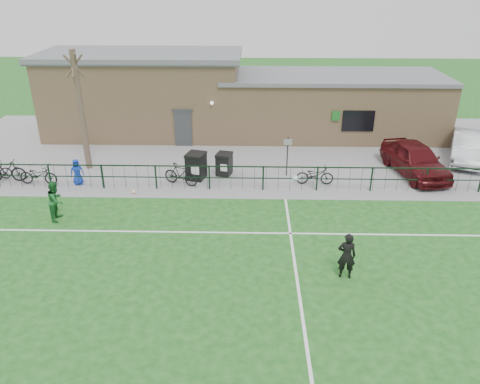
{
  "coord_description": "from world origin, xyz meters",
  "views": [
    {
      "loc": [
        0.41,
        -11.88,
        9.3
      ],
      "look_at": [
        0.0,
        5.0,
        1.3
      ],
      "focal_mm": 35.0,
      "sensor_mm": 36.0,
      "label": 1
    }
  ],
  "objects_px": {
    "car_maroon": "(415,159)",
    "bicycle_e": "(315,175)",
    "wheelie_bin_right": "(224,165)",
    "bicycle_b": "(6,171)",
    "bicycle_c": "(38,175)",
    "bare_tree": "(81,112)",
    "sign_post": "(287,156)",
    "bicycle_d": "(181,174)",
    "ball_ground": "(134,192)",
    "outfield_player": "(56,200)",
    "car_silver": "(468,147)",
    "spectator_child": "(77,172)",
    "wheelie_bin_left": "(196,167)"
  },
  "relations": [
    {
      "from": "wheelie_bin_left",
      "to": "ball_ground",
      "type": "distance_m",
      "value": 3.31
    },
    {
      "from": "bare_tree",
      "to": "bicycle_b",
      "type": "xyz_separation_m",
      "value": [
        -3.39,
        -1.87,
        -2.41
      ]
    },
    {
      "from": "bicycle_c",
      "to": "bicycle_e",
      "type": "height_order",
      "value": "bicycle_c"
    },
    {
      "from": "bare_tree",
      "to": "outfield_player",
      "type": "relative_size",
      "value": 3.58
    },
    {
      "from": "wheelie_bin_right",
      "to": "car_maroon",
      "type": "distance_m",
      "value": 9.53
    },
    {
      "from": "car_maroon",
      "to": "ball_ground",
      "type": "distance_m",
      "value": 13.85
    },
    {
      "from": "bare_tree",
      "to": "bicycle_e",
      "type": "bearing_deg",
      "value": -8.91
    },
    {
      "from": "bicycle_c",
      "to": "bicycle_e",
      "type": "distance_m",
      "value": 13.2
    },
    {
      "from": "wheelie_bin_right",
      "to": "outfield_player",
      "type": "height_order",
      "value": "outfield_player"
    },
    {
      "from": "car_maroon",
      "to": "outfield_player",
      "type": "bearing_deg",
      "value": -173.73
    },
    {
      "from": "sign_post",
      "to": "bicycle_b",
      "type": "xyz_separation_m",
      "value": [
        -13.61,
        -1.11,
        -0.43
      ]
    },
    {
      "from": "wheelie_bin_right",
      "to": "bicycle_c",
      "type": "relative_size",
      "value": 0.56
    },
    {
      "from": "bicycle_b",
      "to": "ball_ground",
      "type": "distance_m",
      "value": 6.56
    },
    {
      "from": "bicycle_c",
      "to": "ball_ground",
      "type": "relative_size",
      "value": 9.18
    },
    {
      "from": "spectator_child",
      "to": "wheelie_bin_right",
      "type": "bearing_deg",
      "value": -9.69
    },
    {
      "from": "car_maroon",
      "to": "bicycle_d",
      "type": "bearing_deg",
      "value": 176.61
    },
    {
      "from": "car_silver",
      "to": "ball_ground",
      "type": "distance_m",
      "value": 17.66
    },
    {
      "from": "car_maroon",
      "to": "bicycle_e",
      "type": "xyz_separation_m",
      "value": [
        -5.14,
        -1.36,
        -0.34
      ]
    },
    {
      "from": "bicycle_e",
      "to": "bicycle_d",
      "type": "bearing_deg",
      "value": 93.32
    },
    {
      "from": "bicycle_e",
      "to": "bicycle_b",
      "type": "bearing_deg",
      "value": 91.59
    },
    {
      "from": "bare_tree",
      "to": "ball_ground",
      "type": "relative_size",
      "value": 29.96
    },
    {
      "from": "wheelie_bin_left",
      "to": "wheelie_bin_right",
      "type": "bearing_deg",
      "value": 36.47
    },
    {
      "from": "bare_tree",
      "to": "bicycle_d",
      "type": "xyz_separation_m",
      "value": [
        5.09,
        -2.02,
        -2.45
      ]
    },
    {
      "from": "bicycle_e",
      "to": "spectator_child",
      "type": "distance_m",
      "value": 11.33
    },
    {
      "from": "wheelie_bin_right",
      "to": "bicycle_b",
      "type": "relative_size",
      "value": 0.55
    },
    {
      "from": "bare_tree",
      "to": "bicycle_e",
      "type": "relative_size",
      "value": 3.37
    },
    {
      "from": "bare_tree",
      "to": "bicycle_d",
      "type": "bearing_deg",
      "value": -21.65
    },
    {
      "from": "sign_post",
      "to": "bicycle_c",
      "type": "relative_size",
      "value": 1.09
    },
    {
      "from": "wheelie_bin_right",
      "to": "bicycle_c",
      "type": "distance_m",
      "value": 8.93
    },
    {
      "from": "outfield_player",
      "to": "wheelie_bin_right",
      "type": "bearing_deg",
      "value": -52.96
    },
    {
      "from": "car_silver",
      "to": "spectator_child",
      "type": "bearing_deg",
      "value": -147.48
    },
    {
      "from": "car_silver",
      "to": "bicycle_c",
      "type": "height_order",
      "value": "car_silver"
    },
    {
      "from": "car_maroon",
      "to": "bicycle_e",
      "type": "relative_size",
      "value": 2.65
    },
    {
      "from": "bare_tree",
      "to": "car_silver",
      "type": "height_order",
      "value": "bare_tree"
    },
    {
      "from": "sign_post",
      "to": "ball_ground",
      "type": "distance_m",
      "value": 7.6
    },
    {
      "from": "wheelie_bin_right",
      "to": "outfield_player",
      "type": "relative_size",
      "value": 0.62
    },
    {
      "from": "wheelie_bin_left",
      "to": "spectator_child",
      "type": "xyz_separation_m",
      "value": [
        -5.6,
        -0.85,
        0.02
      ]
    },
    {
      "from": "sign_post",
      "to": "bicycle_d",
      "type": "height_order",
      "value": "sign_post"
    },
    {
      "from": "wheelie_bin_left",
      "to": "bicycle_c",
      "type": "height_order",
      "value": "wheelie_bin_left"
    },
    {
      "from": "wheelie_bin_right",
      "to": "bicycle_d",
      "type": "height_order",
      "value": "bicycle_d"
    },
    {
      "from": "bicycle_e",
      "to": "ball_ground",
      "type": "relative_size",
      "value": 8.9
    },
    {
      "from": "outfield_player",
      "to": "bicycle_e",
      "type": "bearing_deg",
      "value": -70.28
    },
    {
      "from": "sign_post",
      "to": "bicycle_c",
      "type": "distance_m",
      "value": 12.03
    },
    {
      "from": "wheelie_bin_left",
      "to": "car_maroon",
      "type": "relative_size",
      "value": 0.26
    },
    {
      "from": "outfield_player",
      "to": "ball_ground",
      "type": "relative_size",
      "value": 8.36
    },
    {
      "from": "wheelie_bin_left",
      "to": "bicycle_d",
      "type": "height_order",
      "value": "wheelie_bin_left"
    },
    {
      "from": "bare_tree",
      "to": "car_maroon",
      "type": "relative_size",
      "value": 1.27
    },
    {
      "from": "wheelie_bin_right",
      "to": "ball_ground",
      "type": "bearing_deg",
      "value": -135.66
    },
    {
      "from": "sign_post",
      "to": "bicycle_e",
      "type": "xyz_separation_m",
      "value": [
        1.26,
        -1.04,
        -0.53
      ]
    },
    {
      "from": "car_silver",
      "to": "spectator_child",
      "type": "xyz_separation_m",
      "value": [
        -19.91,
        -3.66,
        -0.12
      ]
    }
  ]
}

